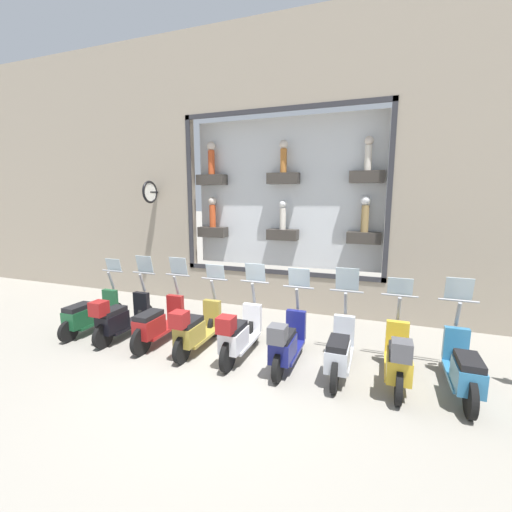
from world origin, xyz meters
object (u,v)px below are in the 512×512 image
at_px(scooter_yellow_1, 398,358).
at_px(scooter_green_8, 89,314).
at_px(scooter_red_6, 158,323).
at_px(scooter_black_7, 120,317).
at_px(scooter_white_4, 239,334).
at_px(scooter_silver_2, 340,350).
at_px(scooter_olive_5, 195,328).
at_px(scooter_teal_0, 463,368).
at_px(scooter_navy_3, 286,342).

relative_size(scooter_yellow_1, scooter_green_8, 1.01).
relative_size(scooter_red_6, scooter_black_7, 1.01).
bearing_deg(scooter_white_4, scooter_silver_2, -88.25).
bearing_deg(scooter_olive_5, scooter_white_4, -89.47).
bearing_deg(scooter_teal_0, scooter_olive_5, 90.82).
relative_size(scooter_silver_2, scooter_red_6, 1.00).
distance_m(scooter_silver_2, scooter_white_4, 1.82).
distance_m(scooter_silver_2, scooter_navy_3, 0.91).
bearing_deg(scooter_red_6, scooter_silver_2, -90.03).
xyz_separation_m(scooter_black_7, scooter_green_8, (0.05, 0.91, -0.06)).
bearing_deg(scooter_black_7, scooter_navy_3, -90.03).
distance_m(scooter_teal_0, scooter_white_4, 3.63).
distance_m(scooter_teal_0, scooter_red_6, 5.44).
bearing_deg(scooter_green_8, scooter_olive_5, -91.15).
relative_size(scooter_white_4, scooter_red_6, 1.00).
distance_m(scooter_white_4, scooter_olive_5, 0.91).
height_order(scooter_olive_5, scooter_black_7, scooter_black_7).
bearing_deg(scooter_white_4, scooter_green_8, 89.27).
relative_size(scooter_silver_2, scooter_white_4, 1.00).
bearing_deg(scooter_olive_5, scooter_black_7, 90.00).
bearing_deg(scooter_red_6, scooter_teal_0, -90.01).
bearing_deg(scooter_navy_3, scooter_green_8, 89.29).
bearing_deg(scooter_green_8, scooter_navy_3, -90.71).
height_order(scooter_teal_0, scooter_navy_3, scooter_teal_0).
xyz_separation_m(scooter_teal_0, scooter_green_8, (-0.01, 7.26, -0.03)).
bearing_deg(scooter_silver_2, scooter_yellow_1, -93.90).
height_order(scooter_red_6, scooter_green_8, scooter_red_6).
distance_m(scooter_white_4, scooter_black_7, 2.72).
relative_size(scooter_white_4, scooter_green_8, 1.01).
height_order(scooter_silver_2, scooter_navy_3, scooter_silver_2).
distance_m(scooter_navy_3, scooter_green_8, 4.54).
height_order(scooter_yellow_1, scooter_red_6, scooter_red_6).
bearing_deg(scooter_yellow_1, scooter_black_7, 90.02).
xyz_separation_m(scooter_navy_3, scooter_red_6, (0.07, 2.72, -0.02)).
bearing_deg(scooter_yellow_1, scooter_olive_5, 90.03).
bearing_deg(scooter_silver_2, scooter_teal_0, -89.97).
height_order(scooter_teal_0, scooter_red_6, scooter_red_6).
bearing_deg(scooter_red_6, scooter_white_4, -91.81).
xyz_separation_m(scooter_navy_3, scooter_olive_5, (0.00, 1.81, 0.00)).
bearing_deg(scooter_teal_0, scooter_silver_2, 90.03).
height_order(scooter_teal_0, scooter_white_4, scooter_teal_0).
height_order(scooter_navy_3, scooter_green_8, scooter_navy_3).
xyz_separation_m(scooter_red_6, scooter_black_7, (-0.07, 0.91, 0.03)).
xyz_separation_m(scooter_teal_0, scooter_black_7, (-0.06, 6.35, 0.03)).
bearing_deg(scooter_olive_5, scooter_teal_0, -89.18).
distance_m(scooter_teal_0, scooter_olive_5, 4.54).
xyz_separation_m(scooter_teal_0, scooter_navy_3, (-0.07, 2.72, 0.03)).
bearing_deg(scooter_teal_0, scooter_green_8, 90.08).
xyz_separation_m(scooter_olive_5, scooter_red_6, (0.07, 0.91, -0.03)).
distance_m(scooter_silver_2, scooter_olive_5, 2.72).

